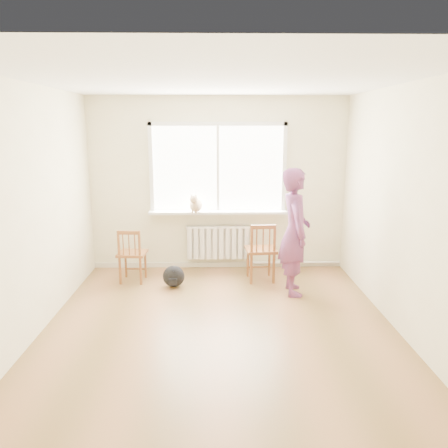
{
  "coord_description": "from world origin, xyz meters",
  "views": [
    {
      "loc": [
        -0.04,
        -4.56,
        2.25
      ],
      "look_at": [
        0.07,
        1.2,
        0.95
      ],
      "focal_mm": 35.0,
      "sensor_mm": 36.0,
      "label": 1
    }
  ],
  "objects_px": {
    "chair_left": "(132,255)",
    "chair_right": "(261,252)",
    "person": "(295,232)",
    "cat": "(196,204)",
    "backpack": "(174,276)"
  },
  "relations": [
    {
      "from": "chair_left",
      "to": "person",
      "type": "xyz_separation_m",
      "value": [
        2.29,
        -0.46,
        0.45
      ]
    },
    {
      "from": "chair_left",
      "to": "person",
      "type": "height_order",
      "value": "person"
    },
    {
      "from": "chair_left",
      "to": "person",
      "type": "relative_size",
      "value": 0.47
    },
    {
      "from": "chair_left",
      "to": "cat",
      "type": "distance_m",
      "value": 1.24
    },
    {
      "from": "chair_right",
      "to": "backpack",
      "type": "xyz_separation_m",
      "value": [
        -1.27,
        -0.22,
        -0.29
      ]
    },
    {
      "from": "cat",
      "to": "backpack",
      "type": "distance_m",
      "value": 1.19
    },
    {
      "from": "backpack",
      "to": "chair_left",
      "type": "bearing_deg",
      "value": 160.77
    },
    {
      "from": "backpack",
      "to": "cat",
      "type": "bearing_deg",
      "value": 67.28
    },
    {
      "from": "chair_right",
      "to": "person",
      "type": "relative_size",
      "value": 0.51
    },
    {
      "from": "backpack",
      "to": "chair_right",
      "type": "bearing_deg",
      "value": 9.82
    },
    {
      "from": "chair_left",
      "to": "cat",
      "type": "xyz_separation_m",
      "value": [
        0.92,
        0.49,
        0.67
      ]
    },
    {
      "from": "chair_left",
      "to": "chair_right",
      "type": "bearing_deg",
      "value": -175.72
    },
    {
      "from": "person",
      "to": "cat",
      "type": "distance_m",
      "value": 1.68
    },
    {
      "from": "chair_right",
      "to": "person",
      "type": "bearing_deg",
      "value": 126.03
    },
    {
      "from": "person",
      "to": "cat",
      "type": "height_order",
      "value": "person"
    }
  ]
}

